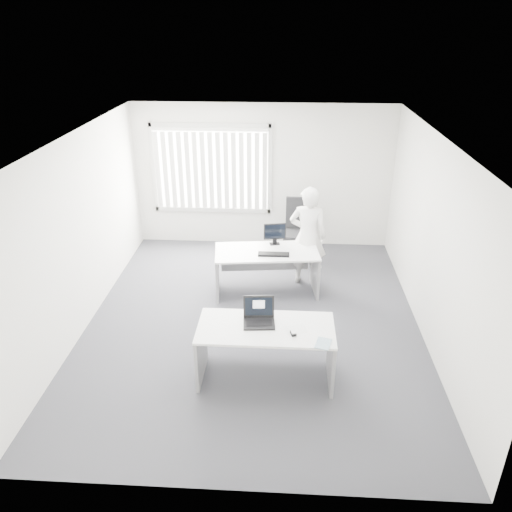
# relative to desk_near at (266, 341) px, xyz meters

# --- Properties ---
(ground) EXTENTS (6.00, 6.00, 0.00)m
(ground) POSITION_rel_desk_near_xyz_m (-0.24, 1.26, -0.56)
(ground) COLOR #424248
(ground) RESTS_ON ground
(wall_back) EXTENTS (5.00, 0.02, 2.80)m
(wall_back) POSITION_rel_desk_near_xyz_m (-0.24, 4.26, 0.84)
(wall_back) COLOR silver
(wall_back) RESTS_ON ground
(wall_front) EXTENTS (5.00, 0.02, 2.80)m
(wall_front) POSITION_rel_desk_near_xyz_m (-0.24, -1.74, 0.84)
(wall_front) COLOR silver
(wall_front) RESTS_ON ground
(wall_left) EXTENTS (0.02, 6.00, 2.80)m
(wall_left) POSITION_rel_desk_near_xyz_m (-2.74, 1.26, 0.84)
(wall_left) COLOR silver
(wall_left) RESTS_ON ground
(wall_right) EXTENTS (0.02, 6.00, 2.80)m
(wall_right) POSITION_rel_desk_near_xyz_m (2.26, 1.26, 0.84)
(wall_right) COLOR silver
(wall_right) RESTS_ON ground
(ceiling) EXTENTS (5.00, 6.00, 0.02)m
(ceiling) POSITION_rel_desk_near_xyz_m (-0.24, 1.26, 2.24)
(ceiling) COLOR white
(ceiling) RESTS_ON wall_back
(window) EXTENTS (2.32, 0.06, 1.76)m
(window) POSITION_rel_desk_near_xyz_m (-1.24, 4.22, 0.99)
(window) COLOR #B8B7B3
(window) RESTS_ON wall_back
(blinds) EXTENTS (2.20, 0.10, 1.50)m
(blinds) POSITION_rel_desk_near_xyz_m (-1.24, 4.16, 0.96)
(blinds) COLOR white
(blinds) RESTS_ON wall_back
(desk_near) EXTENTS (1.69, 0.80, 0.77)m
(desk_near) POSITION_rel_desk_near_xyz_m (0.00, 0.00, 0.00)
(desk_near) COLOR white
(desk_near) RESTS_ON ground
(desk_far) EXTENTS (1.76, 0.97, 0.77)m
(desk_far) POSITION_rel_desk_near_xyz_m (-0.08, 2.22, -0.00)
(desk_far) COLOR white
(desk_far) RESTS_ON ground
(office_chair) EXTENTS (0.70, 0.70, 1.17)m
(office_chair) POSITION_rel_desk_near_xyz_m (0.46, 3.58, -0.19)
(office_chair) COLOR black
(office_chair) RESTS_ON ground
(person) EXTENTS (0.70, 0.52, 1.75)m
(person) POSITION_rel_desk_near_xyz_m (0.60, 2.61, 0.32)
(person) COLOR silver
(person) RESTS_ON ground
(laptop) EXTENTS (0.41, 0.38, 0.30)m
(laptop) POSITION_rel_desk_near_xyz_m (-0.09, 0.05, 0.37)
(laptop) COLOR black
(laptop) RESTS_ON desk_near
(paper_sheet) EXTENTS (0.31, 0.25, 0.00)m
(paper_sheet) POSITION_rel_desk_near_xyz_m (0.37, -0.04, 0.22)
(paper_sheet) COLOR silver
(paper_sheet) RESTS_ON desk_near
(mouse) EXTENTS (0.08, 0.11, 0.04)m
(mouse) POSITION_rel_desk_near_xyz_m (0.34, -0.14, 0.24)
(mouse) COLOR silver
(mouse) RESTS_ON paper_sheet
(booklet) EXTENTS (0.22, 0.27, 0.01)m
(booklet) POSITION_rel_desk_near_xyz_m (0.68, -0.31, 0.22)
(booklet) COLOR white
(booklet) RESTS_ON desk_near
(keyboard) EXTENTS (0.50, 0.17, 0.02)m
(keyboard) POSITION_rel_desk_near_xyz_m (0.04, 2.07, 0.22)
(keyboard) COLOR black
(keyboard) RESTS_ON desk_far
(monitor) EXTENTS (0.39, 0.17, 0.37)m
(monitor) POSITION_rel_desk_near_xyz_m (0.05, 2.49, 0.40)
(monitor) COLOR black
(monitor) RESTS_ON desk_far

